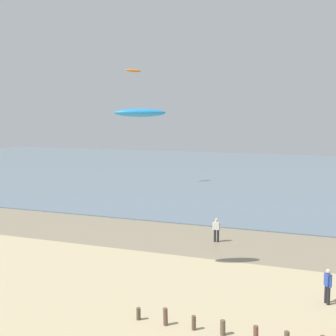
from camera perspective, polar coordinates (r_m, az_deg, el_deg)
wet_sand_strip at (r=31.96m, az=11.07°, el=-9.64°), size 120.00×7.93×0.01m
sea at (r=69.99m, az=16.45°, el=-0.86°), size 160.00×70.00×0.10m
person_mid_beach at (r=23.25m, az=19.63°, el=-13.85°), size 0.37×0.50×1.71m
person_right_flank at (r=32.21m, az=6.18°, el=-7.74°), size 0.57×0.27×1.71m
kite_aloft_3 at (r=24.79m, az=-3.59°, el=7.03°), size 2.95×2.07×0.49m
kite_aloft_4 at (r=57.25m, az=-4.42°, el=12.25°), size 1.86×2.29×0.52m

